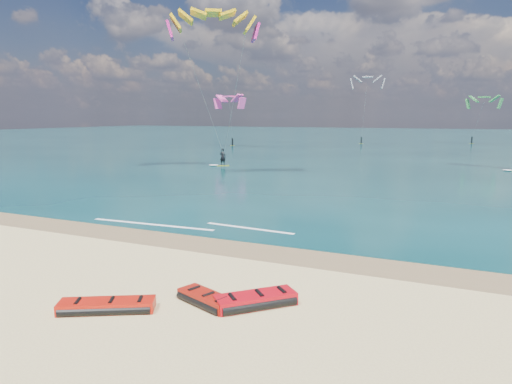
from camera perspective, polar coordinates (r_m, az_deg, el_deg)
ground at (r=55.75m, az=10.71°, el=3.53°), size 320.00×320.00×0.00m
wet_sand_strip at (r=21.89m, az=-12.21°, el=-5.64°), size 320.00×2.40×0.01m
sea at (r=118.82m, az=17.84°, el=6.34°), size 320.00×200.00×0.04m
packed_kite_left at (r=14.46m, az=-18.11°, el=-13.95°), size 3.09×2.31×0.38m
packed_kite_mid at (r=14.34m, az=-6.24°, el=-13.72°), size 2.38×1.73×0.38m
packed_kite_right at (r=14.12m, az=-0.05°, el=-14.03°), size 2.74×2.72×0.44m
kitesurfer_main at (r=47.05m, az=-4.76°, el=12.80°), size 10.66×11.77×16.38m
shoreline_foam at (r=23.78m, az=-8.19°, el=-4.21°), size 11.07×1.91×0.01m
distant_kites at (r=87.42m, az=19.72°, el=8.81°), size 64.89×28.84×12.89m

